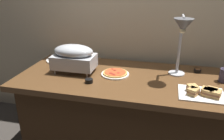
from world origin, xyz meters
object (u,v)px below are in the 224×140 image
object	(u,v)px
pizza_plate_center	(115,73)
sauce_cup_far	(197,70)
sauce_cup_near	(89,81)
chafing_dish	(74,57)
sandwich_platter	(204,92)
pizza_plate_front	(61,59)
heat_lamp	(182,32)

from	to	relation	value
pizza_plate_center	sauce_cup_far	distance (m)	0.74
pizza_plate_center	sauce_cup_near	world-z (taller)	sauce_cup_near
chafing_dish	sandwich_platter	distance (m)	1.10
sandwich_platter	sauce_cup_near	distance (m)	0.87
sauce_cup_near	sauce_cup_far	bearing A→B (deg)	26.79
pizza_plate_front	pizza_plate_center	distance (m)	0.67
chafing_dish	heat_lamp	xyz separation A→B (m)	(0.89, 0.03, 0.26)
chafing_dish	pizza_plate_front	size ratio (longest dim) A/B	1.25
sauce_cup_far	sauce_cup_near	bearing A→B (deg)	-153.21
heat_lamp	sauce_cup_far	distance (m)	0.48
chafing_dish	sandwich_platter	xyz separation A→B (m)	(1.07, -0.20, -0.12)
heat_lamp	sandwich_platter	world-z (taller)	heat_lamp
pizza_plate_front	sauce_cup_near	size ratio (longest dim) A/B	4.67
chafing_dish	pizza_plate_front	bearing A→B (deg)	134.47
chafing_dish	sauce_cup_near	world-z (taller)	chafing_dish
pizza_plate_center	pizza_plate_front	bearing A→B (deg)	159.07
pizza_plate_center	chafing_dish	bearing A→B (deg)	-176.54
sauce_cup_far	chafing_dish	bearing A→B (deg)	-166.82
heat_lamp	sauce_cup_near	xyz separation A→B (m)	(-0.69, -0.22, -0.39)
heat_lamp	pizza_plate_front	bearing A→B (deg)	168.41
pizza_plate_center	sauce_cup_near	size ratio (longest dim) A/B	3.83
pizza_plate_front	sandwich_platter	distance (m)	1.41
sandwich_platter	sauce_cup_far	xyz separation A→B (m)	(0.00, 0.45, -0.01)
sauce_cup_near	chafing_dish	bearing A→B (deg)	136.97
chafing_dish	pizza_plate_center	bearing A→B (deg)	3.46
pizza_plate_center	sauce_cup_far	xyz separation A→B (m)	(0.70, 0.23, 0.01)
pizza_plate_front	pizza_plate_center	size ratio (longest dim) A/B	1.22
heat_lamp	sauce_cup_near	bearing A→B (deg)	-162.64
heat_lamp	sauce_cup_far	bearing A→B (deg)	50.93
pizza_plate_center	heat_lamp	bearing A→B (deg)	0.48
pizza_plate_front	sandwich_platter	bearing A→B (deg)	-19.12
chafing_dish	sandwich_platter	world-z (taller)	chafing_dish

